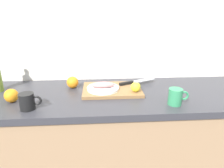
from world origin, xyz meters
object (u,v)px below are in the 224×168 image
Objects in this scene: cutting_board at (112,90)px; coffee_mug_0 at (176,97)px; orange_0 at (73,82)px; lemon_0 at (136,87)px; fish_fillet at (103,85)px; white_plate at (103,88)px; coffee_mug_1 at (27,101)px; chef_knife at (133,82)px.

cutting_board is 3.27× the size of coffee_mug_0.
orange_0 is at bearing 153.47° from coffee_mug_0.
lemon_0 is 0.53× the size of coffee_mug_0.
cutting_board is 0.08m from fish_fillet.
coffee_mug_0 is (0.41, -0.21, -0.01)m from fish_fillet.
coffee_mug_0 reaches higher than fish_fillet.
lemon_0 reaches higher than fish_fillet.
coffee_mug_0 is (0.35, -0.23, 0.04)m from cutting_board.
cutting_board is 0.06m from white_plate.
coffee_mug_0 is 0.69m from orange_0.
cutting_board is at bearing 154.56° from lemon_0.
lemon_0 is 0.52× the size of coffee_mug_1.
chef_knife is (0.22, 0.10, 0.00)m from white_plate.
orange_0 reaches higher than fish_fillet.
chef_knife is at bearing 86.83° from lemon_0.
fish_fillet is 0.46m from coffee_mug_0.
orange_0 is at bearing 157.67° from chef_knife.
cutting_board is at bearing -174.09° from chef_knife.
lemon_0 is (-0.01, -0.16, 0.02)m from chef_knife.
white_plate is at bearing -165.69° from cutting_board.
cutting_board is at bearing 14.31° from fish_fillet.
lemon_0 is at bearing -116.64° from chef_knife.
white_plate is 0.46m from coffee_mug_0.
coffee_mug_0 is at bearing -27.63° from white_plate.
orange_0 is at bearing 163.66° from cutting_board.
coffee_mug_0 is at bearing -27.63° from fish_fillet.
coffee_mug_0 reaches higher than orange_0.
fish_fillet reaches higher than cutting_board.
coffee_mug_0 is 0.98× the size of coffee_mug_1.
orange_0 is (-0.43, -0.01, 0.01)m from chef_knife.
coffee_mug_0 is 0.83m from coffee_mug_1.
chef_knife is at bearing 25.49° from white_plate.
fish_fillet is at bearing -90.00° from white_plate.
fish_fillet is 0.21m from lemon_0.
cutting_board is at bearing 14.31° from white_plate.
orange_0 is at bearing 56.64° from coffee_mug_1.
lemon_0 is at bearing 141.62° from coffee_mug_0.
chef_knife is at bearing 25.49° from fish_fillet.
cutting_board is 3.21× the size of coffee_mug_1.
chef_knife reaches higher than white_plate.
cutting_board is 0.18m from chef_knife.
lemon_0 is (0.15, -0.07, 0.04)m from cutting_board.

